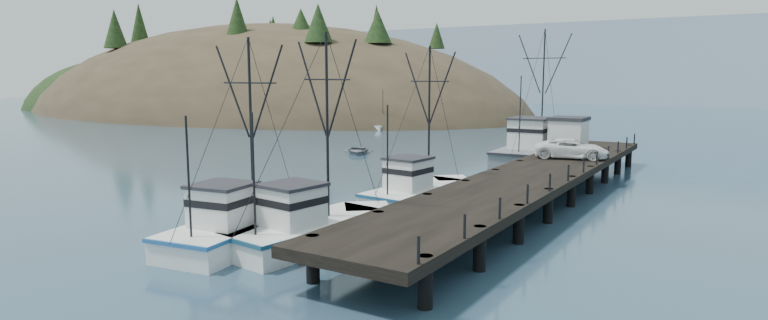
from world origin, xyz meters
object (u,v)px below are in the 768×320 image
at_px(trawler_far, 420,192).
at_px(motorboat, 358,153).
at_px(pier, 532,177).
at_px(pickup_truck, 571,149).
at_px(pier_shed, 568,133).
at_px(trawler_near, 315,228).
at_px(trawler_mid, 243,227).
at_px(work_vessel, 536,152).

xyz_separation_m(trawler_far, motorboat, (-17.93, 18.93, -0.82)).
relative_size(pier, pickup_truck, 7.95).
bearing_deg(pier_shed, trawler_near, -98.84).
height_order(trawler_far, pier_shed, trawler_far).
bearing_deg(motorboat, trawler_near, -90.90).
bearing_deg(trawler_near, trawler_far, 89.28).
xyz_separation_m(trawler_mid, motorboat, (-14.57, 31.61, -0.82)).
height_order(work_vessel, pier_shed, work_vessel).
relative_size(work_vessel, pickup_truck, 2.82).
height_order(trawler_near, motorboat, trawler_near).
distance_m(trawler_near, trawler_far, 10.89).
bearing_deg(pier, pickup_truck, 87.48).
height_order(pickup_truck, motorboat, pickup_truck).
distance_m(trawler_near, trawler_mid, 3.69).
relative_size(pickup_truck, motorboat, 1.18).
bearing_deg(pickup_truck, pier, 163.54).
xyz_separation_m(pickup_truck, motorboat, (-24.27, 6.15, -2.77)).
relative_size(trawler_mid, pickup_truck, 1.94).
xyz_separation_m(pier, motorboat, (-23.91, 14.38, -1.69)).
height_order(trawler_far, motorboat, trawler_far).
distance_m(pier, trawler_far, 7.57).
relative_size(pier, trawler_near, 4.04).
bearing_deg(pier_shed, pier, -84.01).
relative_size(trawler_far, pier_shed, 3.32).
bearing_deg(pickup_truck, trawler_mid, 145.21).
bearing_deg(pier_shed, trawler_mid, -103.96).
xyz_separation_m(trawler_mid, work_vessel, (4.31, 33.83, 0.41)).
bearing_deg(pier, pier_shed, 95.99).
distance_m(trawler_far, work_vessel, 21.17).
xyz_separation_m(trawler_near, trawler_mid, (-3.22, -1.80, -0.00)).
bearing_deg(trawler_far, trawler_mid, -104.81).
bearing_deg(trawler_far, pier_shed, 76.61).
xyz_separation_m(trawler_far, work_vessel, (0.95, 21.15, 0.41)).
relative_size(trawler_near, pickup_truck, 1.97).
bearing_deg(pier, trawler_mid, -118.46).
bearing_deg(trawler_far, work_vessel, 87.42).
bearing_deg(pier, trawler_near, -111.64).
height_order(pier, trawler_near, trawler_near).
xyz_separation_m(pier, pier_shed, (-1.50, 14.30, 1.73)).
bearing_deg(trawler_mid, motorboat, 114.75).
height_order(trawler_mid, work_vessel, work_vessel).
height_order(trawler_far, pickup_truck, trawler_far).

